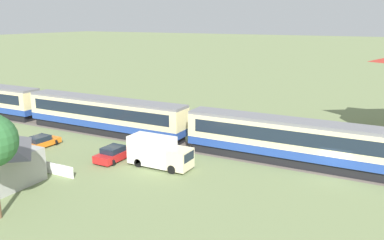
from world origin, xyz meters
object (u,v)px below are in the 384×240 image
(parked_car_red, at_px, (114,154))
(parked_car_orange, at_px, (40,142))
(delivery_truck_cream, at_px, (158,152))
(passenger_train, at_px, (191,126))

(parked_car_red, bearing_deg, parked_car_orange, 93.24)
(parked_car_red, distance_m, delivery_truck_cream, 4.85)
(passenger_train, xyz_separation_m, parked_car_red, (-4.64, -7.25, -1.71))
(passenger_train, height_order, parked_car_red, passenger_train)
(parked_car_red, distance_m, parked_car_orange, 9.65)
(passenger_train, xyz_separation_m, delivery_truck_cream, (0.11, -6.64, -0.97))
(passenger_train, bearing_deg, delivery_truck_cream, -89.04)
(parked_car_orange, bearing_deg, delivery_truck_cream, -83.71)
(parked_car_red, xyz_separation_m, delivery_truck_cream, (4.75, 0.61, 0.75))
(parked_car_orange, relative_size, delivery_truck_cream, 0.70)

